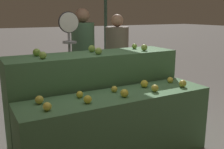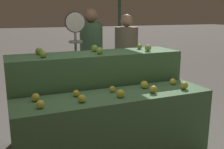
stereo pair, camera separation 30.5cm
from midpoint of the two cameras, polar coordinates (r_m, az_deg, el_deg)
display_counter_front at (r=2.93m, az=-1.58°, el=-11.64°), size 2.14×0.55×0.77m
display_counter_back at (r=3.37m, az=-6.31°, el=-4.99°), size 2.14×0.55×1.14m
apple_front_0 at (r=2.44m, az=-17.46°, el=-6.73°), size 0.08×0.08×0.08m
apple_front_1 at (r=2.54m, az=-8.78°, el=-5.44°), size 0.08×0.08×0.08m
apple_front_2 at (r=2.70m, az=-0.52°, el=-4.13°), size 0.09×0.09×0.09m
apple_front_3 at (r=2.90m, az=6.38°, el=-3.02°), size 0.08×0.08×0.08m
apple_front_4 at (r=3.14m, az=12.50°, el=-1.98°), size 0.09×0.09×0.09m
apple_front_5 at (r=2.64m, az=-18.77°, el=-5.28°), size 0.08×0.08×0.08m
apple_front_6 at (r=2.72m, az=-10.26°, el=-4.33°), size 0.07×0.07×0.07m
apple_front_7 at (r=2.87m, az=-2.57°, el=-3.25°), size 0.07×0.07×0.07m
apple_front_8 at (r=3.06m, az=4.25°, el=-2.05°), size 0.09×0.09×0.09m
apple_front_9 at (r=3.30m, az=10.01°, el=-1.20°), size 0.07×0.07×0.07m
apple_back_0 at (r=2.94m, az=-17.74°, el=3.99°), size 0.08×0.08×0.08m
apple_back_1 at (r=3.13m, az=-5.69°, el=5.09°), size 0.08×0.08×0.08m
apple_back_2 at (r=3.44m, az=4.52°, el=5.85°), size 0.08×0.08×0.08m
apple_back_3 at (r=3.16m, az=-18.78°, el=4.56°), size 0.09×0.09×0.09m
apple_back_4 at (r=3.34m, az=-7.06°, el=5.59°), size 0.09×0.09×0.09m
apple_back_5 at (r=3.64m, az=2.51°, el=6.15°), size 0.07×0.07×0.07m
produce_scale at (r=3.82m, az=-11.53°, el=6.68°), size 0.29×0.20×1.64m
person_vendor_at_scale at (r=4.30m, az=-8.30°, el=4.48°), size 0.38×0.38×1.70m
person_customer_right at (r=4.58m, az=-0.81°, el=4.32°), size 0.50×0.50×1.60m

